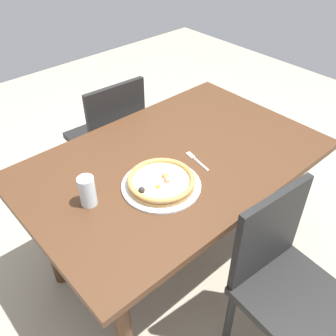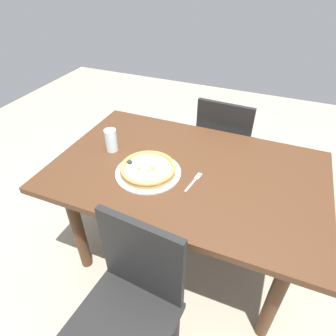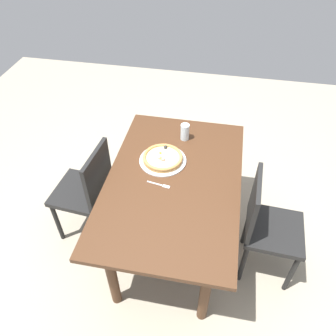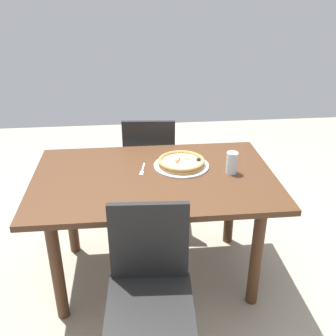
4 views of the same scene
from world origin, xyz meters
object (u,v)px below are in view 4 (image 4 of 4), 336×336
pizza (181,162)px  drinking_glass (232,163)px  fork (142,170)px  plate (181,166)px  chair_near (150,164)px  dining_table (154,191)px  chair_far (150,289)px

pizza → drinking_glass: 0.31m
fork → plate: bearing=106.9°
chair_near → dining_table: bearing=-85.8°
pizza → fork: pizza is taller
plate → pizza: (-0.00, -0.00, 0.03)m
pizza → fork: (0.25, 0.03, -0.03)m
chair_near → pizza: (-0.17, 0.56, 0.28)m
dining_table → chair_far: 0.70m
chair_near → chair_far: (0.08, 1.35, 0.00)m
chair_far → fork: size_ratio=5.40×
chair_near → fork: chair_near is taller
chair_near → plate: bearing=-68.3°
plate → drinking_glass: 0.32m
pizza → drinking_glass: drinking_glass is taller
chair_near → fork: size_ratio=5.40×
chair_far → dining_table: bearing=-92.7°
chair_near → pizza: 0.65m
chair_far → drinking_glass: bearing=-125.4°
fork → pizza: bearing=106.9°
plate → fork: (0.25, 0.03, -0.00)m
pizza → drinking_glass: bearing=157.7°
chair_near → plate: (-0.17, 0.57, 0.25)m
plate → pizza: 0.03m
fork → dining_table: bearing=49.0°
pizza → drinking_glass: size_ratio=2.20×
fork → drinking_glass: drinking_glass is taller
dining_table → pizza: 0.25m
plate → pizza: size_ratio=1.18×
chair_near → fork: (0.08, 0.60, 0.25)m
pizza → fork: size_ratio=1.77×
dining_table → drinking_glass: bearing=179.3°
dining_table → chair_near: (-0.01, -0.68, -0.14)m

